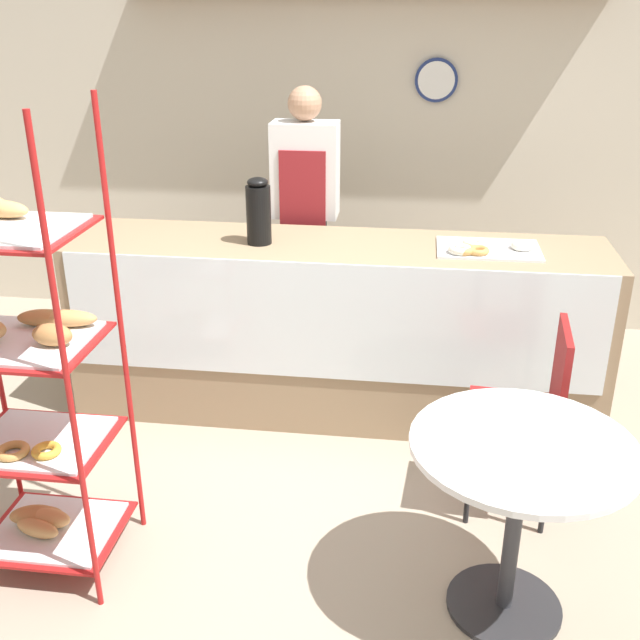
{
  "coord_description": "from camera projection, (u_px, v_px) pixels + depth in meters",
  "views": [
    {
      "loc": [
        0.4,
        -2.67,
        2.15
      ],
      "look_at": [
        0.0,
        0.36,
        0.83
      ],
      "focal_mm": 42.0,
      "sensor_mm": 36.0,
      "label": 1
    }
  ],
  "objects": [
    {
      "name": "donut_tray_counter",
      "position": [
        483.0,
        248.0,
        3.76
      ],
      "size": [
        0.52,
        0.35,
        0.05
      ],
      "color": "silver",
      "rests_on": "display_counter"
    },
    {
      "name": "display_counter",
      "position": [
        336.0,
        329.0,
        4.08
      ],
      "size": [
        2.83,
        0.65,
        0.97
      ],
      "color": "#937A5B",
      "rests_on": "ground_plane"
    },
    {
      "name": "ground_plane",
      "position": [
        309.0,
        521.0,
        3.34
      ],
      "size": [
        14.0,
        14.0,
        0.0
      ],
      "primitive_type": "plane",
      "color": "gray"
    },
    {
      "name": "pastry_rack",
      "position": [
        25.0,
        377.0,
        2.81
      ],
      "size": [
        0.58,
        0.5,
        1.86
      ],
      "color": "#A51919",
      "rests_on": "ground_plane"
    },
    {
      "name": "back_wall",
      "position": [
        360.0,
        125.0,
        4.99
      ],
      "size": [
        10.0,
        0.3,
        2.7
      ],
      "color": "beige",
      "rests_on": "ground_plane"
    },
    {
      "name": "coffee_carafe",
      "position": [
        259.0,
        212.0,
        3.83
      ],
      "size": [
        0.13,
        0.13,
        0.35
      ],
      "color": "black",
      "rests_on": "display_counter"
    },
    {
      "name": "cafe_table",
      "position": [
        519.0,
        486.0,
        2.65
      ],
      "size": [
        0.79,
        0.79,
        0.74
      ],
      "color": "#262628",
      "rests_on": "ground_plane"
    },
    {
      "name": "cafe_chair",
      "position": [
        535.0,
        400.0,
        3.21
      ],
      "size": [
        0.41,
        0.41,
        0.9
      ],
      "rotation": [
        0.0,
        0.0,
        4.63
      ],
      "color": "black",
      "rests_on": "ground_plane"
    },
    {
      "name": "person_worker",
      "position": [
        306.0,
        221.0,
        4.4
      ],
      "size": [
        0.38,
        0.23,
        1.71
      ],
      "color": "#282833",
      "rests_on": "ground_plane"
    }
  ]
}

